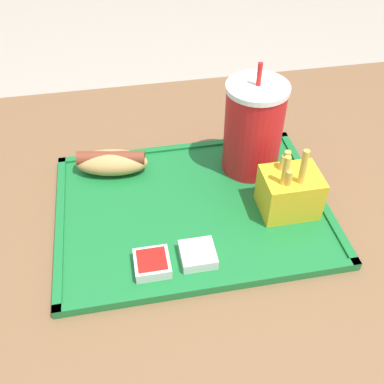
{
  "coord_description": "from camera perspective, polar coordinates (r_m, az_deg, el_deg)",
  "views": [
    {
      "loc": [
        -0.07,
        -0.44,
        1.19
      ],
      "look_at": [
        0.02,
        0.03,
        0.74
      ],
      "focal_mm": 42.0,
      "sensor_mm": 36.0,
      "label": 1
    }
  ],
  "objects": [
    {
      "name": "dining_table",
      "position": [
        0.95,
        -0.92,
        -18.83
      ],
      "size": [
        1.18,
        0.85,
        0.7
      ],
      "color": "brown",
      "rests_on": "ground_plane"
    },
    {
      "name": "food_tray",
      "position": [
        0.68,
        0.0,
        -2.11
      ],
      "size": [
        0.4,
        0.3,
        0.01
      ],
      "color": "#197233",
      "rests_on": "dining_table"
    },
    {
      "name": "soda_cup",
      "position": [
        0.71,
        7.79,
        8.02
      ],
      "size": [
        0.09,
        0.09,
        0.19
      ],
      "color": "red",
      "rests_on": "food_tray"
    },
    {
      "name": "hot_dog_far",
      "position": [
        0.74,
        -10.18,
        3.82
      ],
      "size": [
        0.12,
        0.07,
        0.04
      ],
      "color": "tan",
      "rests_on": "food_tray"
    },
    {
      "name": "fries_carton",
      "position": [
        0.67,
        12.27,
        0.07
      ],
      "size": [
        0.08,
        0.07,
        0.12
      ],
      "color": "gold",
      "rests_on": "food_tray"
    },
    {
      "name": "sauce_cup_mayo",
      "position": [
        0.61,
        0.75,
        -7.91
      ],
      "size": [
        0.05,
        0.05,
        0.02
      ],
      "color": "silver",
      "rests_on": "food_tray"
    },
    {
      "name": "sauce_cup_ketchup",
      "position": [
        0.6,
        -5.08,
        -9.0
      ],
      "size": [
        0.05,
        0.05,
        0.02
      ],
      "color": "silver",
      "rests_on": "food_tray"
    }
  ]
}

